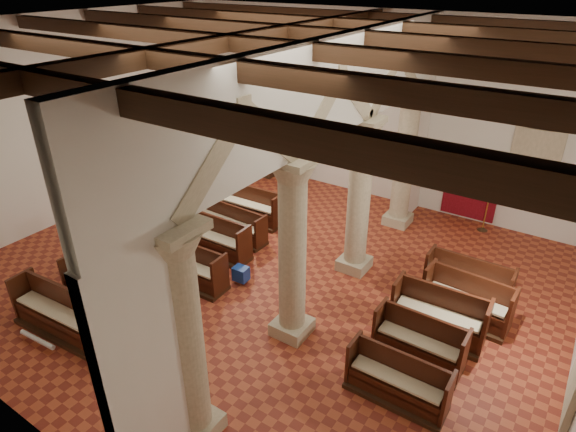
# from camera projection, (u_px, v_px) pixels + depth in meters

# --- Properties ---
(floor) EXTENTS (14.00, 14.00, 0.00)m
(floor) POSITION_uv_depth(u_px,v_px,m) (265.00, 274.00, 12.48)
(floor) COLOR #A03F23
(floor) RESTS_ON ground
(ceiling) EXTENTS (14.00, 14.00, 0.00)m
(ceiling) POSITION_uv_depth(u_px,v_px,m) (259.00, 27.00, 9.71)
(ceiling) COLOR black
(ceiling) RESTS_ON wall_back
(wall_back) EXTENTS (14.00, 0.02, 6.00)m
(wall_back) POSITION_uv_depth(u_px,v_px,m) (372.00, 108.00, 15.53)
(wall_back) COLOR white
(wall_back) RESTS_ON floor
(wall_front) EXTENTS (14.00, 0.02, 6.00)m
(wall_front) POSITION_uv_depth(u_px,v_px,m) (7.00, 299.00, 6.66)
(wall_front) COLOR white
(wall_front) RESTS_ON floor
(wall_left) EXTENTS (0.02, 12.00, 6.00)m
(wall_left) POSITION_uv_depth(u_px,v_px,m) (75.00, 119.00, 14.51)
(wall_left) COLOR white
(wall_left) RESTS_ON floor
(ceiling_beams) EXTENTS (13.80, 11.80, 0.30)m
(ceiling_beams) POSITION_uv_depth(u_px,v_px,m) (259.00, 37.00, 9.79)
(ceiling_beams) COLOR #351D10
(ceiling_beams) RESTS_ON wall_back
(arcade) EXTENTS (0.90, 11.90, 6.00)m
(arcade) POSITION_uv_depth(u_px,v_px,m) (332.00, 158.00, 9.95)
(arcade) COLOR #C7B694
(arcade) RESTS_ON floor
(window_back) EXTENTS (1.00, 0.03, 2.20)m
(window_back) POSITION_uv_depth(u_px,v_px,m) (534.00, 163.00, 13.44)
(window_back) COLOR #327151
(window_back) RESTS_ON wall_back
(pipe_organ) EXTENTS (2.10, 0.85, 4.40)m
(pipe_organ) POSITION_uv_depth(u_px,v_px,m) (253.00, 137.00, 18.11)
(pipe_organ) COLOR #351D10
(pipe_organ) RESTS_ON floor
(lectern) EXTENTS (0.63, 0.66, 1.28)m
(lectern) POSITION_uv_depth(u_px,v_px,m) (300.00, 169.00, 17.47)
(lectern) COLOR #311A0F
(lectern) RESTS_ON floor
(dossal_curtain) EXTENTS (1.80, 0.07, 2.17)m
(dossal_curtain) POSITION_uv_depth(u_px,v_px,m) (472.00, 185.00, 14.61)
(dossal_curtain) COLOR maroon
(dossal_curtain) RESTS_ON floor
(processional_banner) EXTENTS (0.46, 0.59, 2.06)m
(processional_banner) POSITION_uv_depth(u_px,v_px,m) (487.00, 208.00, 14.19)
(processional_banner) COLOR #351D10
(processional_banner) RESTS_ON floor
(hymnal_box_a) EXTENTS (0.39, 0.36, 0.32)m
(hymnal_box_a) POSITION_uv_depth(u_px,v_px,m) (142.00, 347.00, 9.71)
(hymnal_box_a) COLOR navy
(hymnal_box_a) RESTS_ON floor
(hymnal_box_b) EXTENTS (0.37, 0.31, 0.34)m
(hymnal_box_b) POSITION_uv_depth(u_px,v_px,m) (157.00, 319.00, 10.47)
(hymnal_box_b) COLOR navy
(hymnal_box_b) RESTS_ON floor
(hymnal_box_c) EXTENTS (0.38, 0.31, 0.36)m
(hymnal_box_c) POSITION_uv_depth(u_px,v_px,m) (241.00, 274.00, 11.99)
(hymnal_box_c) COLOR navy
(hymnal_box_c) RESTS_ON floor
(tube_heater_a) EXTENTS (1.02, 0.18, 0.10)m
(tube_heater_a) POSITION_uv_depth(u_px,v_px,m) (37.00, 340.00, 10.05)
(tube_heater_a) COLOR silver
(tube_heater_a) RESTS_ON floor
(tube_heater_b) EXTENTS (1.06, 0.48, 0.11)m
(tube_heater_b) POSITION_uv_depth(u_px,v_px,m) (63.00, 328.00, 10.38)
(tube_heater_b) COLOR silver
(tube_heater_b) RESTS_ON floor
(nave_pew_0) EXTENTS (3.03, 0.93, 1.11)m
(nave_pew_0) POSITION_uv_depth(u_px,v_px,m) (70.00, 322.00, 10.22)
(nave_pew_0) COLOR #351D10
(nave_pew_0) RESTS_ON floor
(nave_pew_1) EXTENTS (2.63, 0.82, 1.04)m
(nave_pew_1) POSITION_uv_depth(u_px,v_px,m) (105.00, 298.00, 10.99)
(nave_pew_1) COLOR #351D10
(nave_pew_1) RESTS_ON floor
(nave_pew_2) EXTENTS (3.14, 0.74, 1.08)m
(nave_pew_2) POSITION_uv_depth(u_px,v_px,m) (118.00, 276.00, 11.76)
(nave_pew_2) COLOR #351D10
(nave_pew_2) RESTS_ON floor
(nave_pew_3) EXTENTS (3.30, 0.81, 1.05)m
(nave_pew_3) POSITION_uv_depth(u_px,v_px,m) (171.00, 264.00, 12.26)
(nave_pew_3) COLOR #351D10
(nave_pew_3) RESTS_ON floor
(nave_pew_4) EXTENTS (3.13, 0.77, 1.08)m
(nave_pew_4) POSITION_uv_depth(u_px,v_px,m) (201.00, 238.00, 13.42)
(nave_pew_4) COLOR #351D10
(nave_pew_4) RESTS_ON floor
(nave_pew_5) EXTENTS (2.73, 0.72, 0.95)m
(nave_pew_5) POSITION_uv_depth(u_px,v_px,m) (226.00, 225.00, 14.14)
(nave_pew_5) COLOR #351D10
(nave_pew_5) RESTS_ON floor
(nave_pew_6) EXTENTS (2.82, 0.80, 1.08)m
(nave_pew_6) POSITION_uv_depth(u_px,v_px,m) (241.00, 207.00, 15.09)
(nave_pew_6) COLOR #351D10
(nave_pew_6) RESTS_ON floor
(aisle_pew_0) EXTENTS (1.87, 0.66, 0.98)m
(aisle_pew_0) POSITION_uv_depth(u_px,v_px,m) (397.00, 385.00, 8.75)
(aisle_pew_0) COLOR #351D10
(aisle_pew_0) RESTS_ON floor
(aisle_pew_1) EXTENTS (1.80, 0.72, 1.05)m
(aisle_pew_1) POSITION_uv_depth(u_px,v_px,m) (418.00, 347.00, 9.58)
(aisle_pew_1) COLOR #351D10
(aisle_pew_1) RESTS_ON floor
(aisle_pew_2) EXTENTS (1.98, 0.83, 1.14)m
(aisle_pew_2) POSITION_uv_depth(u_px,v_px,m) (438.00, 321.00, 10.24)
(aisle_pew_2) COLOR #351D10
(aisle_pew_2) RESTS_ON floor
(aisle_pew_3) EXTENTS (1.94, 0.85, 1.11)m
(aisle_pew_3) POSITION_uv_depth(u_px,v_px,m) (466.00, 306.00, 10.71)
(aisle_pew_3) COLOR #351D10
(aisle_pew_3) RESTS_ON floor
(aisle_pew_4) EXTENTS (1.96, 0.71, 1.06)m
(aisle_pew_4) POSITION_uv_depth(u_px,v_px,m) (466.00, 286.00, 11.38)
(aisle_pew_4) COLOR #351D10
(aisle_pew_4) RESTS_ON floor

